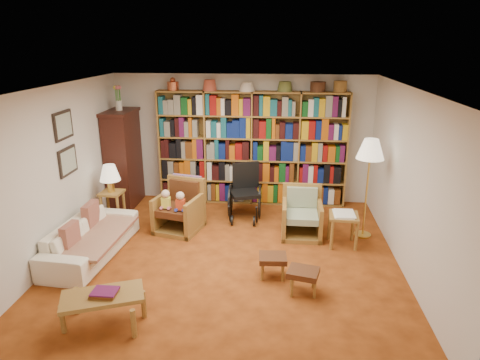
# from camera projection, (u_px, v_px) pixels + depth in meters

# --- Properties ---
(floor) EXTENTS (5.00, 5.00, 0.00)m
(floor) POSITION_uv_depth(u_px,v_px,m) (228.00, 257.00, 6.43)
(floor) COLOR #A34C19
(floor) RESTS_ON ground
(ceiling) EXTENTS (5.00, 5.00, 0.00)m
(ceiling) POSITION_uv_depth(u_px,v_px,m) (226.00, 88.00, 5.65)
(ceiling) COLOR white
(ceiling) RESTS_ON wall_back
(wall_back) EXTENTS (5.00, 0.00, 5.00)m
(wall_back) POSITION_uv_depth(u_px,v_px,m) (242.00, 139.00, 8.40)
(wall_back) COLOR silver
(wall_back) RESTS_ON floor
(wall_front) EXTENTS (5.00, 0.00, 5.00)m
(wall_front) POSITION_uv_depth(u_px,v_px,m) (192.00, 267.00, 3.67)
(wall_front) COLOR silver
(wall_front) RESTS_ON floor
(wall_left) EXTENTS (0.00, 5.00, 5.00)m
(wall_left) POSITION_uv_depth(u_px,v_px,m) (58.00, 173.00, 6.25)
(wall_left) COLOR silver
(wall_left) RESTS_ON floor
(wall_right) EXTENTS (0.00, 5.00, 5.00)m
(wall_right) POSITION_uv_depth(u_px,v_px,m) (409.00, 183.00, 5.82)
(wall_right) COLOR silver
(wall_right) RESTS_ON floor
(bookshelf) EXTENTS (3.60, 0.30, 2.42)m
(bookshelf) POSITION_uv_depth(u_px,v_px,m) (252.00, 145.00, 8.25)
(bookshelf) COLOR #A57833
(bookshelf) RESTS_ON floor
(curio_cabinet) EXTENTS (0.50, 0.95, 2.40)m
(curio_cabinet) POSITION_uv_depth(u_px,v_px,m) (123.00, 157.00, 8.22)
(curio_cabinet) COLOR #3D1710
(curio_cabinet) RESTS_ON floor
(framed_pictures) EXTENTS (0.03, 0.52, 0.97)m
(framed_pictures) POSITION_uv_depth(u_px,v_px,m) (66.00, 143.00, 6.42)
(framed_pictures) COLOR black
(framed_pictures) RESTS_ON wall_left
(sofa) EXTENTS (1.93, 0.88, 0.55)m
(sofa) POSITION_uv_depth(u_px,v_px,m) (91.00, 238.00, 6.41)
(sofa) COLOR white
(sofa) RESTS_ON floor
(sofa_throw) EXTENTS (0.88, 1.56, 0.04)m
(sofa_throw) POSITION_uv_depth(u_px,v_px,m) (94.00, 237.00, 6.39)
(sofa_throw) COLOR beige
(sofa_throw) RESTS_ON sofa
(cushion_left) EXTENTS (0.12, 0.39, 0.39)m
(cushion_left) POSITION_uv_depth(u_px,v_px,m) (91.00, 218.00, 6.69)
(cushion_left) COLOR maroon
(cushion_left) RESTS_ON sofa
(cushion_right) EXTENTS (0.14, 0.36, 0.35)m
(cushion_right) POSITION_uv_depth(u_px,v_px,m) (70.00, 238.00, 6.03)
(cushion_right) COLOR maroon
(cushion_right) RESTS_ON sofa
(side_table_lamp) EXTENTS (0.39, 0.39, 0.60)m
(side_table_lamp) POSITION_uv_depth(u_px,v_px,m) (112.00, 201.00, 7.46)
(side_table_lamp) COLOR #A57833
(side_table_lamp) RESTS_ON floor
(table_lamp) EXTENTS (0.35, 0.35, 0.48)m
(table_lamp) POSITION_uv_depth(u_px,v_px,m) (110.00, 174.00, 7.30)
(table_lamp) COLOR gold
(table_lamp) RESTS_ON side_table_lamp
(armchair_leather) EXTENTS (0.87, 0.89, 0.88)m
(armchair_leather) POSITION_uv_depth(u_px,v_px,m) (180.00, 208.00, 7.31)
(armchair_leather) COLOR #A57833
(armchair_leather) RESTS_ON floor
(armchair_sage) EXTENTS (0.66, 0.68, 0.81)m
(armchair_sage) POSITION_uv_depth(u_px,v_px,m) (301.00, 216.00, 7.12)
(armchair_sage) COLOR #A57833
(armchair_sage) RESTS_ON floor
(wheelchair) EXTENTS (0.62, 0.80, 1.00)m
(wheelchair) POSITION_uv_depth(u_px,v_px,m) (245.00, 193.00, 7.76)
(wheelchair) COLOR black
(wheelchair) RESTS_ON floor
(floor_lamp) EXTENTS (0.44, 0.44, 1.64)m
(floor_lamp) POSITION_uv_depth(u_px,v_px,m) (370.00, 153.00, 6.69)
(floor_lamp) COLOR gold
(floor_lamp) RESTS_ON floor
(side_table_papers) EXTENTS (0.48, 0.48, 0.54)m
(side_table_papers) POSITION_uv_depth(u_px,v_px,m) (343.00, 220.00, 6.67)
(side_table_papers) COLOR #A57833
(side_table_papers) RESTS_ON floor
(footstool_a) EXTENTS (0.39, 0.34, 0.32)m
(footstool_a) POSITION_uv_depth(u_px,v_px,m) (273.00, 260.00, 5.82)
(footstool_a) COLOR #522B15
(footstool_a) RESTS_ON floor
(footstool_b) EXTENTS (0.45, 0.41, 0.32)m
(footstool_b) POSITION_uv_depth(u_px,v_px,m) (303.00, 274.00, 5.44)
(footstool_b) COLOR #522B15
(footstool_b) RESTS_ON floor
(coffee_table) EXTENTS (1.00, 0.74, 0.45)m
(coffee_table) POSITION_uv_depth(u_px,v_px,m) (103.00, 299.00, 4.79)
(coffee_table) COLOR #A57833
(coffee_table) RESTS_ON floor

